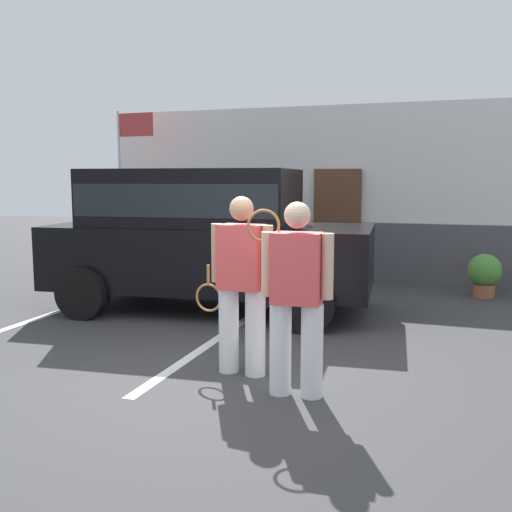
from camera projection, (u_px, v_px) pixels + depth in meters
The scene contains 9 objects.
ground_plane at pixel (228, 381), 5.54m from camera, with size 40.00×40.00×0.00m, color #38383A.
parking_stripe_0 at pixel (37, 318), 8.02m from camera, with size 0.12×4.40×0.01m, color silver.
parking_stripe_1 at pixel (222, 335), 7.15m from camera, with size 0.12×4.40×0.01m, color silver.
house_frontage at pixel (345, 198), 11.18m from camera, with size 9.78×0.40×3.29m.
parked_suv at pixel (204, 232), 8.46m from camera, with size 4.75×2.49×2.05m.
tennis_player_man at pixel (241, 283), 5.66m from camera, with size 0.90×0.31×1.75m.
tennis_player_woman at pixel (296, 296), 5.08m from camera, with size 0.78×0.29×1.72m.
potted_plant_by_porch at pixel (484, 273), 9.45m from camera, with size 0.54×0.54×0.71m.
flag_pole at pixel (127, 163), 11.55m from camera, with size 0.80×0.05×3.24m.
Camera 1 is at (1.96, -4.97, 1.91)m, focal length 40.86 mm.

